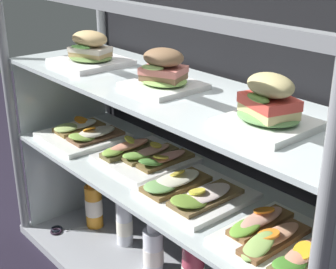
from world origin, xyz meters
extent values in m
cylinder|color=gray|center=(-0.62, -0.20, 0.47)|extent=(0.03, 0.03, 0.94)
cylinder|color=gray|center=(-0.62, 0.20, 0.47)|extent=(0.03, 0.03, 0.94)
cube|color=gray|center=(0.00, -0.20, 0.92)|extent=(1.24, 0.03, 0.03)
cube|color=black|center=(0.00, 0.21, 0.48)|extent=(1.21, 0.01, 0.91)
cube|color=silver|center=(-0.60, 0.00, 0.21)|extent=(0.01, 0.36, 0.37)
cube|color=silver|center=(0.00, 0.00, 0.40)|extent=(1.22, 0.37, 0.01)
cube|color=silver|center=(-0.60, 0.00, 0.54)|extent=(0.01, 0.36, 0.26)
cube|color=silver|center=(0.00, 0.00, 0.68)|extent=(1.22, 0.37, 0.01)
cube|color=white|center=(-0.35, -0.02, 0.69)|extent=(0.21, 0.21, 0.02)
ellipsoid|color=olive|center=(-0.35, -0.02, 0.71)|extent=(0.15, 0.13, 0.01)
cube|color=#DBB476|center=(-0.35, -0.02, 0.72)|extent=(0.14, 0.11, 0.02)
cube|color=beige|center=(-0.35, -0.02, 0.73)|extent=(0.14, 0.12, 0.02)
ellipsoid|color=#65AD4F|center=(-0.35, -0.05, 0.75)|extent=(0.08, 0.05, 0.02)
ellipsoid|color=tan|center=(-0.35, -0.02, 0.77)|extent=(0.14, 0.12, 0.05)
cube|color=white|center=(0.00, -0.02, 0.69)|extent=(0.18, 0.18, 0.01)
ellipsoid|color=#8FC25C|center=(0.00, -0.02, 0.71)|extent=(0.14, 0.12, 0.02)
cube|color=#936C4A|center=(0.00, -0.02, 0.72)|extent=(0.13, 0.12, 0.02)
cube|color=#E78174|center=(0.00, -0.02, 0.74)|extent=(0.13, 0.12, 0.02)
ellipsoid|color=#93B660|center=(0.00, -0.05, 0.75)|extent=(0.07, 0.05, 0.01)
ellipsoid|color=brown|center=(0.00, -0.02, 0.77)|extent=(0.14, 0.12, 0.05)
cube|color=white|center=(0.37, -0.03, 0.69)|extent=(0.18, 0.18, 0.02)
ellipsoid|color=#649A56|center=(0.37, -0.03, 0.71)|extent=(0.14, 0.12, 0.02)
cube|color=#D8C582|center=(0.37, -0.03, 0.72)|extent=(0.13, 0.11, 0.02)
cube|color=#D34137|center=(0.37, -0.03, 0.74)|extent=(0.13, 0.11, 0.02)
ellipsoid|color=olive|center=(0.37, -0.07, 0.76)|extent=(0.07, 0.05, 0.01)
ellipsoid|color=tan|center=(0.37, -0.03, 0.78)|extent=(0.14, 0.11, 0.05)
cube|color=white|center=(-0.42, -0.03, 0.42)|extent=(0.25, 0.26, 0.02)
cube|color=brown|center=(-0.47, -0.02, 0.43)|extent=(0.09, 0.17, 0.01)
ellipsoid|color=#A4BC68|center=(-0.47, -0.07, 0.45)|extent=(0.09, 0.10, 0.02)
ellipsoid|color=white|center=(-0.47, -0.02, 0.45)|extent=(0.07, 0.14, 0.01)
cylinder|color=orange|center=(-0.48, 0.00, 0.46)|extent=(0.07, 0.07, 0.02)
cube|color=brown|center=(-0.37, -0.01, 0.43)|extent=(0.09, 0.18, 0.01)
ellipsoid|color=#93C14F|center=(-0.37, -0.07, 0.44)|extent=(0.09, 0.10, 0.03)
ellipsoid|color=silver|center=(-0.37, -0.01, 0.45)|extent=(0.07, 0.15, 0.02)
cylinder|color=orange|center=(-0.37, -0.03, 0.46)|extent=(0.05, 0.05, 0.03)
cube|color=white|center=(-0.13, 0.02, 0.42)|extent=(0.25, 0.26, 0.02)
cube|color=brown|center=(-0.19, 0.00, 0.43)|extent=(0.06, 0.19, 0.02)
ellipsoid|color=#8EB748|center=(-0.19, -0.06, 0.45)|extent=(0.07, 0.10, 0.02)
ellipsoid|color=#EB9779|center=(-0.19, 0.00, 0.45)|extent=(0.05, 0.15, 0.02)
cylinder|color=#EAE44C|center=(-0.20, 0.01, 0.46)|extent=(0.06, 0.06, 0.02)
cube|color=brown|center=(-0.13, 0.04, 0.43)|extent=(0.06, 0.19, 0.01)
ellipsoid|color=#7FB54A|center=(-0.13, -0.02, 0.44)|extent=(0.06, 0.10, 0.03)
ellipsoid|color=#E3A58D|center=(-0.13, 0.04, 0.44)|extent=(0.05, 0.15, 0.01)
cylinder|color=yellow|center=(-0.13, 0.06, 0.45)|extent=(0.05, 0.05, 0.01)
cube|color=brown|center=(-0.06, 0.04, 0.43)|extent=(0.06, 0.19, 0.01)
ellipsoid|color=#589740|center=(-0.06, -0.01, 0.44)|extent=(0.05, 0.09, 0.04)
ellipsoid|color=#E89D89|center=(-0.06, 0.04, 0.44)|extent=(0.05, 0.15, 0.01)
cylinder|color=yellow|center=(-0.05, 0.02, 0.45)|extent=(0.06, 0.06, 0.02)
cube|color=white|center=(0.13, -0.01, 0.42)|extent=(0.25, 0.26, 0.01)
cube|color=brown|center=(0.07, -0.03, 0.43)|extent=(0.09, 0.20, 0.01)
ellipsoid|color=#7DB464|center=(0.07, -0.09, 0.44)|extent=(0.09, 0.11, 0.02)
ellipsoid|color=white|center=(0.07, -0.03, 0.45)|extent=(0.07, 0.16, 0.02)
cylinder|color=#EED44A|center=(0.06, -0.02, 0.46)|extent=(0.05, 0.05, 0.02)
cube|color=brown|center=(0.18, -0.02, 0.43)|extent=(0.09, 0.20, 0.01)
ellipsoid|color=#7AA23A|center=(0.18, -0.08, 0.44)|extent=(0.10, 0.12, 0.03)
ellipsoid|color=#F3DBD5|center=(0.18, -0.02, 0.44)|extent=(0.07, 0.16, 0.01)
cylinder|color=#F0E148|center=(0.17, -0.04, 0.45)|extent=(0.05, 0.05, 0.02)
cube|color=white|center=(0.43, -0.02, 0.42)|extent=(0.25, 0.26, 0.01)
cube|color=brown|center=(0.35, -0.01, 0.43)|extent=(0.06, 0.18, 0.01)
ellipsoid|color=#6FAA38|center=(0.35, -0.06, 0.44)|extent=(0.06, 0.10, 0.03)
ellipsoid|color=#E0A58D|center=(0.35, -0.01, 0.44)|extent=(0.05, 0.15, 0.02)
cylinder|color=orange|center=(0.35, 0.01, 0.46)|extent=(0.06, 0.06, 0.02)
cube|color=brown|center=(0.42, -0.04, 0.43)|extent=(0.06, 0.20, 0.01)
ellipsoid|color=#8CAF58|center=(0.42, -0.10, 0.44)|extent=(0.06, 0.10, 0.04)
ellipsoid|color=#E4A27C|center=(0.42, -0.04, 0.44)|extent=(0.05, 0.16, 0.01)
cylinder|color=orange|center=(0.41, -0.06, 0.45)|extent=(0.06, 0.06, 0.02)
cube|color=brown|center=(0.50, -0.04, 0.43)|extent=(0.06, 0.20, 0.01)
ellipsoid|color=#4C9430|center=(0.50, -0.10, 0.44)|extent=(0.06, 0.10, 0.04)
ellipsoid|color=#EC9877|center=(0.50, -0.04, 0.45)|extent=(0.05, 0.16, 0.02)
cylinder|color=orange|center=(0.50, -0.06, 0.46)|extent=(0.05, 0.05, 0.03)
cylinder|color=orange|center=(-0.44, 0.01, 0.11)|extent=(0.07, 0.07, 0.17)
cylinder|color=white|center=(-0.44, 0.01, 0.12)|extent=(0.07, 0.07, 0.07)
cylinder|color=orange|center=(-0.44, 0.01, 0.22)|extent=(0.04, 0.04, 0.05)
cylinder|color=#2F6BAD|center=(-0.44, 0.01, 0.26)|extent=(0.04, 0.04, 0.01)
cylinder|color=silver|center=(-0.27, 0.03, 0.12)|extent=(0.06, 0.06, 0.19)
cylinder|color=white|center=(-0.27, 0.03, 0.10)|extent=(0.06, 0.06, 0.06)
cylinder|color=white|center=(-0.27, 0.03, 0.24)|extent=(0.03, 0.03, 0.04)
cylinder|color=black|center=(-0.27, 0.03, 0.27)|extent=(0.03, 0.03, 0.01)
cylinder|color=white|center=(-0.09, 0.02, 0.10)|extent=(0.07, 0.07, 0.15)
cylinder|color=white|center=(-0.09, 0.02, 0.08)|extent=(0.07, 0.07, 0.06)
cylinder|color=white|center=(-0.09, 0.02, 0.20)|extent=(0.04, 0.04, 0.04)
cylinder|color=gold|center=(-0.09, 0.02, 0.23)|extent=(0.04, 0.04, 0.01)
cylinder|color=#982040|center=(0.09, 0.02, 0.24)|extent=(0.03, 0.03, 0.05)
cylinder|color=black|center=(0.09, 0.02, 0.27)|extent=(0.04, 0.04, 0.01)
cylinder|color=white|center=(0.28, 0.02, 0.25)|extent=(0.03, 0.03, 0.04)
cylinder|color=white|center=(0.28, 0.02, 0.27)|extent=(0.04, 0.04, 0.01)
cube|color=silver|center=(-0.46, -0.05, 0.03)|extent=(0.06, 0.11, 0.00)
torus|color=black|center=(-0.50, -0.13, 0.03)|extent=(0.06, 0.06, 0.01)
cube|color=silver|center=(-0.45, -0.05, 0.03)|extent=(0.09, 0.09, 0.00)
torus|color=black|center=(-0.51, -0.12, 0.03)|extent=(0.06, 0.06, 0.01)
cylinder|color=silver|center=(-0.48, -0.08, 0.03)|extent=(0.01, 0.01, 0.01)
camera|label=1|loc=(0.97, -0.83, 1.06)|focal=52.46mm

